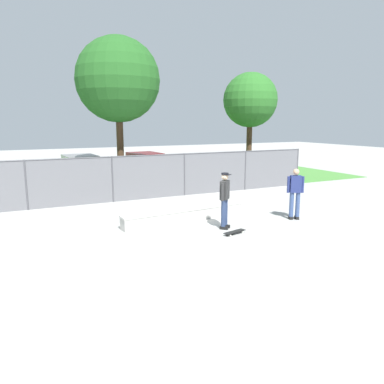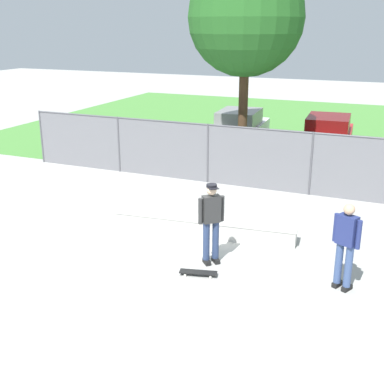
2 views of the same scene
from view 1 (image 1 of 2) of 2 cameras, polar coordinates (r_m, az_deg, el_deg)
name	(u,v)px [view 1 (image 1 of 2)]	position (r m, az deg, el deg)	size (l,w,h in m)	color
ground_plane	(199,225)	(12.63, 1.07, -5.05)	(80.00, 80.00, 0.00)	#9E9E99
grass_strip	(101,171)	(26.81, -13.78, 3.08)	(29.06, 20.00, 0.02)	#478438
concrete_ledge	(185,215)	(13.04, -1.02, -3.48)	(4.74, 0.94, 0.46)	#B7B5AD
skateboarder	(225,198)	(12.01, 5.03, -0.86)	(0.47, 0.45, 1.84)	black
skateboard	(235,232)	(11.67, 6.56, -6.09)	(0.82, 0.38, 0.09)	black
chainlink_fence	(150,175)	(16.82, -6.46, 2.61)	(17.13, 0.07, 2.00)	#4C4C51
tree_near_left	(118,80)	(17.77, -11.30, 16.47)	(3.80, 3.80, 7.20)	#47301E
tree_near_right	(250,101)	(22.13, 8.94, 13.69)	(3.10, 3.10, 6.21)	#47301E
car_white	(80,170)	(21.26, -16.80, 3.25)	(2.22, 4.31, 1.66)	silver
car_red	(144,167)	(22.12, -7.33, 3.90)	(2.22, 4.31, 1.66)	#B21E1E
bystander	(295,192)	(13.61, 15.56, 0.06)	(0.55, 0.40, 1.82)	black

